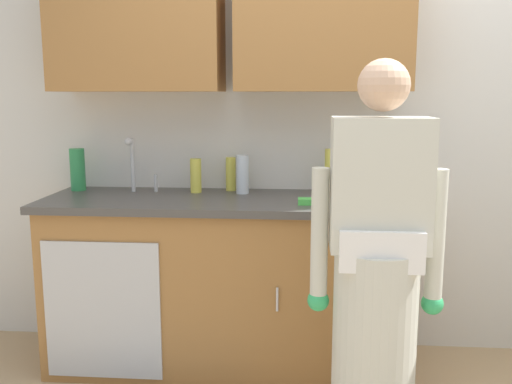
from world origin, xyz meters
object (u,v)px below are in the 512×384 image
(cup_by_sink, at_px, (357,197))
(bottle_cleaner_spray, at_px, (196,176))
(person_at_sink, at_px, (376,294))
(sponge, at_px, (309,201))
(bottle_water_short, at_px, (78,170))
(bottle_water_tall, at_px, (231,174))
(bottle_dish_liquid, at_px, (330,172))
(sink, at_px, (133,199))
(bottle_soap, at_px, (242,174))

(cup_by_sink, bearing_deg, bottle_cleaner_spray, 162.21)
(person_at_sink, relative_size, sponge, 14.73)
(bottle_water_short, distance_m, cup_by_sink, 1.59)
(bottle_cleaner_spray, relative_size, bottle_water_tall, 1.00)
(bottle_cleaner_spray, relative_size, cup_by_sink, 2.38)
(bottle_water_short, distance_m, sponge, 1.36)
(bottle_water_short, bearing_deg, sponge, -13.35)
(person_at_sink, distance_m, bottle_dish_liquid, 0.98)
(bottle_water_tall, xyz_separation_m, sponge, (0.44, -0.38, -0.08))
(bottle_cleaner_spray, height_order, bottle_water_tall, same)
(person_at_sink, bearing_deg, bottle_dish_liquid, 99.31)
(person_at_sink, height_order, bottle_cleaner_spray, person_at_sink)
(person_at_sink, distance_m, cup_by_sink, 0.67)
(sink, xyz_separation_m, bottle_soap, (0.58, 0.14, 0.12))
(sink, distance_m, bottle_water_tall, 0.57)
(bottle_water_tall, bearing_deg, sink, -156.21)
(bottle_dish_liquid, distance_m, sponge, 0.35)
(bottle_soap, xyz_separation_m, sponge, (0.37, -0.29, -0.09))
(bottle_water_tall, bearing_deg, sponge, -40.35)
(bottle_water_tall, distance_m, cup_by_sink, 0.77)
(bottle_dish_liquid, bearing_deg, bottle_cleaner_spray, -179.27)
(bottle_cleaner_spray, xyz_separation_m, cup_by_sink, (0.87, -0.28, -0.06))
(bottle_water_short, bearing_deg, cup_by_sink, -10.73)
(bottle_dish_liquid, bearing_deg, person_at_sink, -80.69)
(sink, bearing_deg, bottle_dish_liquid, 8.20)
(sink, bearing_deg, bottle_water_tall, 23.79)
(bottle_cleaner_spray, bearing_deg, person_at_sink, -44.70)
(bottle_cleaner_spray, bearing_deg, sponge, -25.19)
(cup_by_sink, distance_m, sponge, 0.24)
(sink, xyz_separation_m, bottle_water_tall, (0.51, 0.22, 0.11))
(sink, xyz_separation_m, cup_by_sink, (1.19, -0.13, 0.05))
(cup_by_sink, xyz_separation_m, sponge, (-0.24, -0.02, -0.03))
(bottle_dish_liquid, height_order, bottle_water_short, bottle_dish_liquid)
(sink, xyz_separation_m, bottle_cleaner_spray, (0.32, 0.14, 0.11))
(person_at_sink, distance_m, sponge, 0.70)
(bottle_cleaner_spray, xyz_separation_m, sponge, (0.63, -0.30, -0.08))
(bottle_water_tall, relative_size, bottle_water_short, 0.80)
(sink, distance_m, bottle_water_short, 0.42)
(cup_by_sink, bearing_deg, sink, 173.55)
(bottle_water_short, relative_size, cup_by_sink, 3.00)
(sink, relative_size, bottle_dish_liquid, 2.00)
(bottle_soap, bearing_deg, sink, -166.87)
(bottle_dish_liquid, bearing_deg, bottle_water_tall, 172.90)
(bottle_water_short, height_order, sponge, bottle_water_short)
(bottle_cleaner_spray, xyz_separation_m, bottle_water_tall, (0.19, 0.08, 0.00))
(sink, distance_m, sponge, 0.96)
(sponge, bearing_deg, bottle_soap, 141.78)
(bottle_water_tall, bearing_deg, person_at_sink, -53.77)
(bottle_dish_liquid, relative_size, sponge, 2.28)
(sink, xyz_separation_m, bottle_water_short, (-0.37, 0.16, 0.13))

